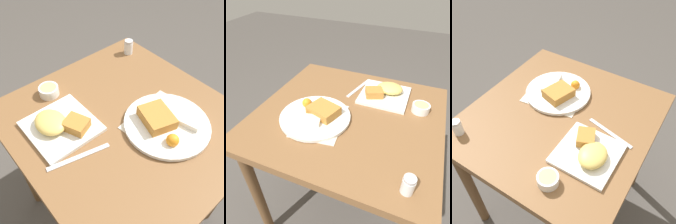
{
  "view_description": "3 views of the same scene",
  "coord_description": "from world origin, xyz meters",
  "views": [
    {
      "loc": [
        0.46,
        -0.46,
        1.48
      ],
      "look_at": [
        -0.04,
        -0.03,
        0.79
      ],
      "focal_mm": 42.0,
      "sensor_mm": 36.0,
      "label": 1
    },
    {
      "loc": [
        -0.26,
        0.74,
        1.37
      ],
      "look_at": [
        0.04,
        0.03,
        0.78
      ],
      "focal_mm": 35.0,
      "sensor_mm": 36.0,
      "label": 2
    },
    {
      "loc": [
        -0.68,
        -0.44,
        1.58
      ],
      "look_at": [
        0.0,
        -0.02,
        0.79
      ],
      "focal_mm": 42.0,
      "sensor_mm": 36.0,
      "label": 3
    }
  ],
  "objects": [
    {
      "name": "ground_plane",
      "position": [
        0.0,
        0.0,
        0.0
      ],
      "size": [
        8.0,
        8.0,
        0.0
      ],
      "primitive_type": "plane",
      "color": "#4C4742"
    },
    {
      "name": "dining_table",
      "position": [
        0.0,
        0.0,
        0.65
      ],
      "size": [
        0.82,
        0.78,
        0.76
      ],
      "color": "brown",
      "rests_on": "ground_plane"
    },
    {
      "name": "menu_card",
      "position": [
        0.09,
        0.1,
        0.76
      ],
      "size": [
        0.23,
        0.29,
        0.0
      ],
      "rotation": [
        0.0,
        0.0,
        0.14
      ],
      "color": "beige",
      "rests_on": "dining_table"
    },
    {
      "name": "plate_square_near",
      "position": [
        -0.12,
        -0.21,
        0.78
      ],
      "size": [
        0.23,
        0.23,
        0.06
      ],
      "color": "white",
      "rests_on": "dining_table"
    },
    {
      "name": "plate_oval_far",
      "position": [
        0.12,
        0.09,
        0.78
      ],
      "size": [
        0.31,
        0.31,
        0.05
      ],
      "color": "white",
      "rests_on": "menu_card"
    },
    {
      "name": "sauce_ramekin",
      "position": [
        -0.3,
        -0.14,
        0.78
      ],
      "size": [
        0.08,
        0.08,
        0.04
      ],
      "color": "white",
      "rests_on": "dining_table"
    },
    {
      "name": "salt_shaker",
      "position": [
        -0.31,
        0.3,
        0.79
      ],
      "size": [
        0.04,
        0.04,
        0.07
      ],
      "color": "white",
      "rests_on": "dining_table"
    },
    {
      "name": "butter_knife",
      "position": [
        0.03,
        -0.23,
        0.76
      ],
      "size": [
        0.07,
        0.22,
        0.0
      ],
      "rotation": [
        0.0,
        0.0,
        1.33
      ],
      "color": "silver",
      "rests_on": "dining_table"
    }
  ]
}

